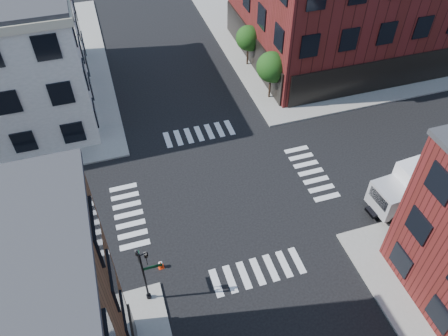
% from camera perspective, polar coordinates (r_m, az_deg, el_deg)
% --- Properties ---
extents(ground, '(120.00, 120.00, 0.00)m').
position_cam_1_polar(ground, '(32.07, 0.00, -3.20)').
color(ground, black).
rests_on(ground, ground).
extents(sidewalk_ne, '(30.00, 30.00, 0.15)m').
position_cam_1_polar(sidewalk_ne, '(55.14, 15.15, 17.70)').
color(sidewalk_ne, gray).
rests_on(sidewalk_ne, ground).
extents(tree_near, '(2.69, 2.69, 4.49)m').
position_cam_1_polar(tree_near, '(39.40, 6.31, 12.81)').
color(tree_near, black).
rests_on(tree_near, ground).
extents(tree_far, '(2.43, 2.43, 4.07)m').
position_cam_1_polar(tree_far, '(44.34, 3.26, 16.45)').
color(tree_far, black).
rests_on(tree_far, ground).
extents(signal_pole, '(1.29, 1.24, 4.60)m').
position_cam_1_polar(signal_pole, '(25.09, -10.39, -13.01)').
color(signal_pole, black).
rests_on(signal_pole, ground).
extents(box_truck, '(7.87, 2.93, 3.50)m').
position_cam_1_polar(box_truck, '(33.30, 24.82, -1.75)').
color(box_truck, silver).
rests_on(box_truck, ground).
extents(traffic_cone, '(0.40, 0.40, 0.66)m').
position_cam_1_polar(traffic_cone, '(28.21, -8.29, -12.34)').
color(traffic_cone, red).
rests_on(traffic_cone, ground).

